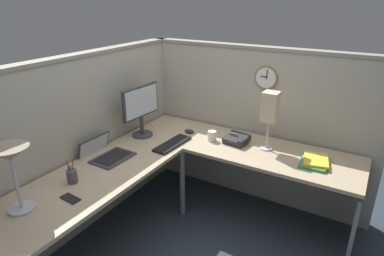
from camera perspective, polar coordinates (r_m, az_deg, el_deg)
The scene contains 16 objects.
ground_plane at distance 3.22m, azimuth -0.67°, elevation -16.87°, with size 6.80×6.80×0.00m, color #2D3842.
cubicle_wall_back at distance 3.06m, azimuth -18.51°, elevation -2.82°, with size 2.57×0.12×1.58m.
cubicle_wall_right at distance 3.41m, azimuth 10.72°, elevation 0.53°, with size 0.12×2.37×1.58m.
desk at distance 2.73m, azimuth -1.47°, elevation -8.52°, with size 2.35×2.15×0.73m.
monitor at distance 3.19m, azimuth -8.80°, elevation 3.57°, with size 0.46×0.20×0.50m.
laptop at distance 2.94m, azimuth -14.88°, elevation -4.25°, with size 0.35×0.39×0.22m.
keyboard at distance 3.06m, azimuth -3.39°, elevation -2.75°, with size 0.43×0.14×0.02m, color black.
computer_mouse at distance 3.31m, azimuth -0.47°, elevation -0.57°, with size 0.06×0.10×0.03m, color #232326.
desk_lamp_dome at distance 2.29m, azimuth -28.82°, elevation -4.75°, with size 0.24×0.24×0.44m.
pen_cup at distance 2.61m, azimuth -19.99°, elevation -7.79°, with size 0.08×0.08×0.18m.
cell_phone at distance 2.44m, azimuth -20.25°, elevation -11.34°, with size 0.07×0.14×0.01m, color black.
office_phone at distance 3.10m, azimuth 7.77°, elevation -2.00°, with size 0.22×0.23×0.11m.
book_stack at distance 2.91m, azimuth 20.43°, elevation -5.38°, with size 0.31×0.24×0.04m.
desk_lamp_paper at distance 2.91m, azimuth 13.32°, elevation 3.29°, with size 0.13×0.13×0.53m.
coffee_mug at distance 3.13m, azimuth 3.49°, elevation -1.38°, with size 0.08×0.08×0.10m, color silver.
wall_clock at distance 3.18m, azimuth 12.70°, elevation 8.47°, with size 0.04×0.22×0.22m.
Camera 1 is at (-2.14, -1.30, 2.02)m, focal length 30.90 mm.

